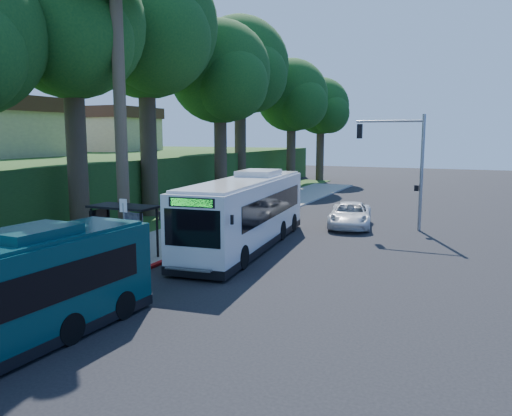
% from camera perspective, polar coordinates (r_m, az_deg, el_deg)
% --- Properties ---
extents(ground, '(140.00, 140.00, 0.00)m').
position_cam_1_polar(ground, '(23.45, 3.68, -5.93)').
color(ground, black).
rests_on(ground, ground).
extents(sidewalk, '(4.50, 70.00, 0.12)m').
position_cam_1_polar(sidewalk, '(26.77, -11.18, -4.14)').
color(sidewalk, gray).
rests_on(sidewalk, ground).
extents(red_curb, '(0.25, 30.00, 0.13)m').
position_cam_1_polar(red_curb, '(22.31, -12.23, -6.68)').
color(red_curb, maroon).
rests_on(red_curb, ground).
extents(grass_verge, '(8.00, 70.00, 0.06)m').
position_cam_1_polar(grass_verge, '(34.06, -14.21, -1.62)').
color(grass_verge, '#234719').
rests_on(grass_verge, ground).
extents(bus_shelter, '(3.20, 1.51, 2.55)m').
position_cam_1_polar(bus_shelter, '(24.18, -15.09, -1.39)').
color(bus_shelter, black).
rests_on(bus_shelter, ground).
extents(stop_sign_pole, '(0.35, 0.06, 3.17)m').
position_cam_1_polar(stop_sign_pole, '(21.34, -14.85, -1.90)').
color(stop_sign_pole, gray).
rests_on(stop_sign_pole, ground).
extents(traffic_signal_pole, '(4.10, 0.30, 7.00)m').
position_cam_1_polar(traffic_signal_pole, '(31.62, 16.63, 5.55)').
color(traffic_signal_pole, gray).
rests_on(traffic_signal_pole, ground).
extents(hillside_backdrop, '(24.00, 60.00, 8.80)m').
position_cam_1_polar(hillside_backdrop, '(50.03, -19.21, 4.07)').
color(hillside_backdrop, '#234719').
rests_on(hillside_backdrop, ground).
extents(tree_0, '(8.40, 8.00, 15.70)m').
position_cam_1_polar(tree_0, '(29.88, -20.31, 18.31)').
color(tree_0, '#382B1E').
rests_on(tree_0, ground).
extents(tree_1, '(10.50, 10.00, 18.26)m').
position_cam_1_polar(tree_1, '(36.84, -12.43, 19.05)').
color(tree_1, '#382B1E').
rests_on(tree_1, ground).
extents(tree_2, '(8.82, 8.40, 15.12)m').
position_cam_1_polar(tree_2, '(42.47, -4.04, 14.69)').
color(tree_2, '#382B1E').
rests_on(tree_2, ground).
extents(tree_3, '(10.08, 9.60, 17.28)m').
position_cam_1_polar(tree_3, '(50.62, -1.72, 15.39)').
color(tree_3, '#382B1E').
rests_on(tree_3, ground).
extents(tree_4, '(8.40, 8.00, 14.14)m').
position_cam_1_polar(tree_4, '(56.81, 4.18, 12.33)').
color(tree_4, '#382B1E').
rests_on(tree_4, ground).
extents(tree_5, '(7.35, 7.00, 12.86)m').
position_cam_1_polar(tree_5, '(64.05, 7.49, 11.14)').
color(tree_5, '#382B1E').
rests_on(tree_5, ground).
extents(white_bus, '(4.07, 13.17, 3.86)m').
position_cam_1_polar(white_bus, '(25.78, -1.06, -0.33)').
color(white_bus, silver).
rests_on(white_bus, ground).
extents(pickup, '(3.49, 5.86, 1.53)m').
position_cam_1_polar(pickup, '(32.12, 10.71, -0.77)').
color(pickup, white).
rests_on(pickup, ground).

